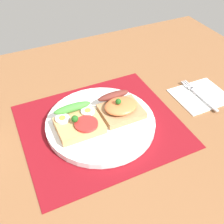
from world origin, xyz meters
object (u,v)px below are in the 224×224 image
at_px(napkin, 200,95).
at_px(fork, 198,94).
at_px(plate, 101,123).
at_px(sandwich_egg_tomato, 78,122).
at_px(sandwich_salmon, 120,107).

bearing_deg(napkin, fork, 168.69).
relative_size(plate, sandwich_egg_tomato, 2.55).
bearing_deg(plate, fork, -1.39).
bearing_deg(plate, napkin, -1.65).
relative_size(sandwich_salmon, napkin, 0.70).
relative_size(plate, sandwich_salmon, 2.66).
xyz_separation_m(sandwich_egg_tomato, fork, (0.34, -0.01, -0.03)).
relative_size(sandwich_egg_tomato, fork, 0.70).
bearing_deg(napkin, plate, 178.35).
relative_size(sandwich_salmon, fork, 0.67).
bearing_deg(fork, plate, 178.61).
xyz_separation_m(plate, sandwich_egg_tomato, (-0.05, 0.00, 0.02)).
xyz_separation_m(sandwich_egg_tomato, napkin, (0.35, -0.01, -0.03)).
bearing_deg(napkin, sandwich_salmon, 176.47).
bearing_deg(sandwich_salmon, sandwich_egg_tomato, -177.22).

